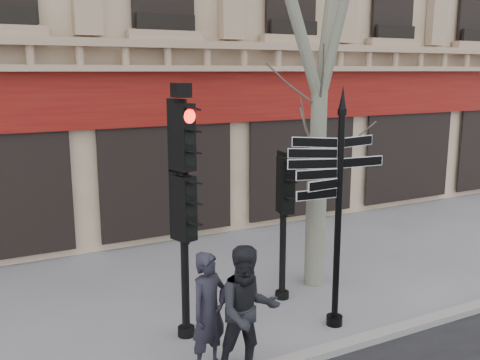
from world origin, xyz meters
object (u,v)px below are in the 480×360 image
Objects in this scene: traffic_signal_secondary at (284,201)px; pedestrian_a at (209,312)px; pedestrian_b at (248,312)px; traffic_signal_main at (183,182)px; fingerpost at (340,169)px.

traffic_signal_secondary is 1.54× the size of pedestrian_a.
pedestrian_a is 0.57m from pedestrian_b.
traffic_signal_secondary is (2.17, 0.52, -0.66)m from traffic_signal_main.
fingerpost is 2.27× the size of pedestrian_a.
pedestrian_a is 0.93× the size of pedestrian_b.
fingerpost is at bearing -35.22° from traffic_signal_main.
traffic_signal_main is 1.49× the size of traffic_signal_secondary.
fingerpost is 3.06m from pedestrian_a.
pedestrian_a is (-2.24, -1.61, -1.02)m from traffic_signal_secondary.
pedestrian_b is at bearing -63.14° from pedestrian_a.
traffic_signal_main reaches higher than traffic_signal_secondary.
fingerpost is 1.47× the size of traffic_signal_secondary.
fingerpost reaches higher than pedestrian_a.
fingerpost is at bearing -15.00° from pedestrian_a.
pedestrian_a is at bearing 148.44° from pedestrian_b.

